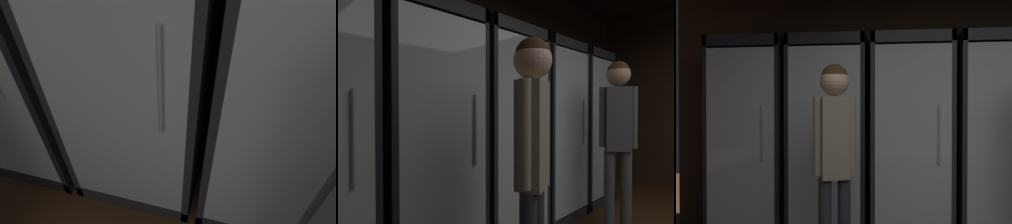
# 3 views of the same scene
# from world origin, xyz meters

# --- Properties ---
(wall_back) EXTENTS (6.00, 0.06, 2.80)m
(wall_back) POSITION_xyz_m (0.00, 3.03, 1.40)
(wall_back) COLOR #382619
(wall_back) RESTS_ON ground
(cooler_left) EXTENTS (0.72, 0.66, 1.97)m
(cooler_left) POSITION_xyz_m (-1.23, 2.71, 0.96)
(cooler_left) COLOR black
(cooler_left) RESTS_ON ground
(cooler_center) EXTENTS (0.72, 0.66, 1.97)m
(cooler_center) POSITION_xyz_m (-0.46, 2.71, 0.96)
(cooler_center) COLOR #2B2B30
(cooler_center) RESTS_ON ground
(cooler_right) EXTENTS (0.72, 0.66, 1.97)m
(cooler_right) POSITION_xyz_m (0.31, 2.71, 0.97)
(cooler_right) COLOR #2B2B30
(cooler_right) RESTS_ON ground
(cooler_far_right) EXTENTS (0.72, 0.66, 1.97)m
(cooler_far_right) POSITION_xyz_m (1.08, 2.71, 0.97)
(cooler_far_right) COLOR #2B2B30
(cooler_far_right) RESTS_ON ground
(shopper_near) EXTENTS (0.30, 0.22, 1.63)m
(shopper_near) POSITION_xyz_m (-1.05, 1.79, 1.05)
(shopper_near) COLOR #2D2D38
(shopper_near) RESTS_ON ground
(shopper_far) EXTENTS (0.25, 0.31, 1.69)m
(shopper_far) POSITION_xyz_m (0.39, 1.90, 1.08)
(shopper_far) COLOR #4C4C4C
(shopper_far) RESTS_ON ground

